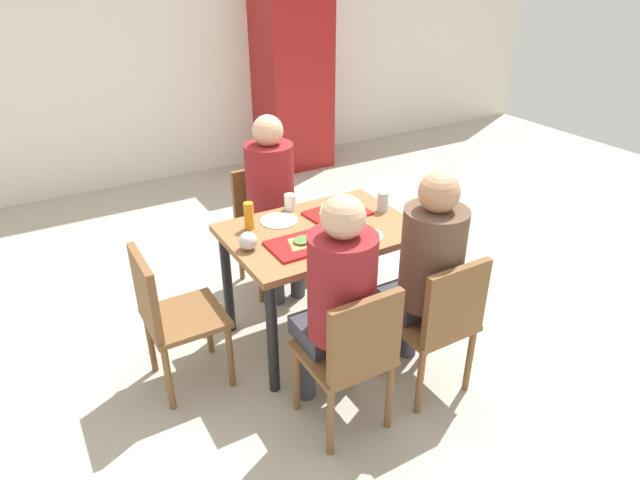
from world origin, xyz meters
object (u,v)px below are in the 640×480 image
object	(u,v)px
paper_plate_center	(279,221)
soda_can	(383,202)
chair_far_side	(265,219)
chair_near_left	(353,352)
pizza_slice_a	(302,241)
tray_red_far	(337,213)
plastic_cup_a	(290,202)
pizza_slice_b	(333,210)
drink_fridge	(292,78)
condiment_bottle	(249,216)
person_far_side	(273,193)
chair_near_right	(440,318)
person_in_red	(338,294)
person_in_brown_jacket	(426,265)
tray_red_near	(302,245)
chair_left_end	(168,312)
plastic_cup_b	(355,242)
foil_bundle	(248,241)
paper_plate_near_edge	(363,236)
main_table	(320,245)

from	to	relation	value
paper_plate_center	soda_can	bearing A→B (deg)	-17.00
chair_far_side	paper_plate_center	bearing A→B (deg)	-106.13
chair_near_left	pizza_slice_a	size ratio (longest dim) A/B	4.04
tray_red_far	plastic_cup_a	bearing A→B (deg)	135.97
pizza_slice_b	drink_fridge	distance (m)	2.95
pizza_slice_a	condiment_bottle	distance (m)	0.37
person_far_side	plastic_cup_a	size ratio (longest dim) A/B	12.44
chair_near_left	chair_near_right	bearing A→B (deg)	0.00
drink_fridge	chair_near_right	bearing A→B (deg)	-106.35
chair_near_left	chair_near_right	distance (m)	0.53
tray_red_far	drink_fridge	size ratio (longest dim) A/B	0.19
person_in_red	person_in_brown_jacket	world-z (taller)	same
chair_near_left	person_in_red	size ratio (longest dim) A/B	0.67
person_in_red	tray_red_near	bearing A→B (deg)	80.69
chair_left_end	tray_red_far	world-z (taller)	chair_left_end
person_in_brown_jacket	chair_far_side	bearing A→B (deg)	100.95
chair_near_left	tray_red_far	xyz separation A→B (m)	(0.45, 0.87, 0.26)
paper_plate_center	soda_can	xyz separation A→B (m)	(0.61, -0.19, 0.06)
chair_near_left	person_far_side	bearing A→B (deg)	79.05
chair_far_side	tray_red_far	bearing A→B (deg)	-73.90
person_far_side	paper_plate_center	distance (m)	0.44
tray_red_far	condiment_bottle	world-z (taller)	condiment_bottle
chair_near_right	drink_fridge	size ratio (longest dim) A/B	0.44
paper_plate_center	plastic_cup_b	bearing A→B (deg)	-70.43
pizza_slice_b	foil_bundle	distance (m)	0.64
chair_left_end	person_in_red	bearing A→B (deg)	-43.57
person_in_brown_jacket	person_far_side	bearing A→B (deg)	102.15
person_in_brown_jacket	tray_red_far	size ratio (longest dim) A/B	3.45
person_far_side	plastic_cup_a	xyz separation A→B (m)	(-0.03, -0.30, 0.06)
chair_far_side	foil_bundle	xyz separation A→B (m)	(-0.45, -0.78, 0.30)
chair_near_right	person_in_red	xyz separation A→B (m)	(-0.53, 0.14, 0.25)
condiment_bottle	drink_fridge	size ratio (longest dim) A/B	0.08
drink_fridge	tray_red_far	bearing A→B (deg)	-112.59
pizza_slice_a	person_in_brown_jacket	bearing A→B (deg)	-48.11
paper_plate_center	chair_near_left	bearing A→B (deg)	-96.30
chair_left_end	plastic_cup_a	size ratio (longest dim) A/B	8.34
chair_near_left	foil_bundle	world-z (taller)	foil_bundle
person_in_brown_jacket	pizza_slice_a	distance (m)	0.67
chair_near_right	tray_red_near	world-z (taller)	chair_near_right
chair_near_left	tray_red_near	xyz separation A→B (m)	(0.08, 0.63, 0.26)
paper_plate_near_edge	plastic_cup_a	world-z (taller)	plastic_cup_a
main_table	soda_can	distance (m)	0.48
paper_plate_center	pizza_slice_b	size ratio (longest dim) A/B	1.15
paper_plate_near_edge	pizza_slice_b	distance (m)	0.35
person_far_side	soda_can	world-z (taller)	person_far_side
soda_can	condiment_bottle	bearing A→B (deg)	166.81
foil_bundle	pizza_slice_a	bearing A→B (deg)	-20.34
soda_can	pizza_slice_a	bearing A→B (deg)	-167.73
person_in_red	pizza_slice_a	xyz separation A→B (m)	(0.08, 0.50, 0.03)
main_table	person_in_red	world-z (taller)	person_in_red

